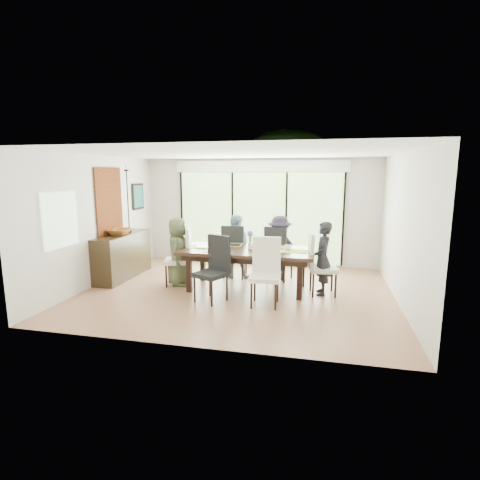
% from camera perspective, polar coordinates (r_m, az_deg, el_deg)
% --- Properties ---
extents(floor, '(6.00, 5.00, 0.01)m').
position_cam_1_polar(floor, '(7.53, -0.42, -7.88)').
color(floor, brown).
rests_on(floor, ground).
extents(ceiling, '(6.00, 5.00, 0.01)m').
position_cam_1_polar(ceiling, '(7.17, -0.45, 13.18)').
color(ceiling, white).
rests_on(ceiling, wall_back).
extents(wall_back, '(6.00, 0.02, 2.70)m').
position_cam_1_polar(wall_back, '(9.67, 2.95, 4.33)').
color(wall_back, beige).
rests_on(wall_back, floor).
extents(wall_front, '(6.00, 0.02, 2.70)m').
position_cam_1_polar(wall_front, '(4.85, -7.19, -1.49)').
color(wall_front, silver).
rests_on(wall_front, floor).
extents(wall_left, '(0.02, 5.00, 2.70)m').
position_cam_1_polar(wall_left, '(8.43, -20.80, 2.84)').
color(wall_left, beige).
rests_on(wall_left, floor).
extents(wall_right, '(0.02, 5.00, 2.70)m').
position_cam_1_polar(wall_right, '(7.18, 23.68, 1.49)').
color(wall_right, beige).
rests_on(wall_right, floor).
extents(glass_doors, '(4.20, 0.02, 2.30)m').
position_cam_1_polar(glass_doors, '(9.65, 2.91, 3.42)').
color(glass_doors, '#598C3F').
rests_on(glass_doors, wall_back).
extents(blinds_header, '(4.40, 0.06, 0.28)m').
position_cam_1_polar(blinds_header, '(9.58, 2.97, 11.16)').
color(blinds_header, white).
rests_on(blinds_header, wall_back).
extents(mullion_a, '(0.05, 0.04, 2.30)m').
position_cam_1_polar(mullion_a, '(10.21, -8.82, 3.68)').
color(mullion_a, black).
rests_on(mullion_a, wall_back).
extents(mullion_b, '(0.05, 0.04, 2.30)m').
position_cam_1_polar(mullion_b, '(9.78, -1.15, 3.52)').
color(mullion_b, black).
rests_on(mullion_b, wall_back).
extents(mullion_c, '(0.05, 0.04, 2.30)m').
position_cam_1_polar(mullion_c, '(9.55, 7.04, 3.28)').
color(mullion_c, black).
rests_on(mullion_c, wall_back).
extents(mullion_d, '(0.05, 0.04, 2.30)m').
position_cam_1_polar(mullion_d, '(9.51, 15.47, 2.97)').
color(mullion_d, black).
rests_on(mullion_d, wall_back).
extents(side_window, '(0.02, 0.90, 1.00)m').
position_cam_1_polar(side_window, '(7.43, -25.69, 2.77)').
color(side_window, '#8CAD7F').
rests_on(side_window, wall_left).
extents(deck, '(6.00, 1.80, 0.10)m').
position_cam_1_polar(deck, '(10.77, 3.69, -2.64)').
color(deck, '#523623').
rests_on(deck, ground).
extents(rail_top, '(6.00, 0.08, 0.06)m').
position_cam_1_polar(rail_top, '(11.43, 4.36, 1.16)').
color(rail_top, '#523023').
rests_on(rail_top, deck).
extents(foliage_left, '(3.20, 3.20, 3.20)m').
position_cam_1_polar(foliage_left, '(12.68, -3.03, 6.10)').
color(foliage_left, '#14380F').
rests_on(foliage_left, ground).
extents(foliage_mid, '(4.00, 4.00, 4.00)m').
position_cam_1_polar(foliage_mid, '(12.84, 7.27, 7.69)').
color(foliage_mid, '#14380F').
rests_on(foliage_mid, ground).
extents(foliage_right, '(2.80, 2.80, 2.80)m').
position_cam_1_polar(foliage_right, '(12.04, 15.43, 4.68)').
color(foliage_right, '#14380F').
rests_on(foliage_right, ground).
extents(foliage_far, '(3.60, 3.60, 3.60)m').
position_cam_1_polar(foliage_far, '(13.68, 3.33, 7.14)').
color(foliage_far, '#14380F').
rests_on(foliage_far, ground).
extents(table_top, '(2.65, 1.21, 0.07)m').
position_cam_1_polar(table_top, '(7.48, 1.10, -1.66)').
color(table_top, black).
rests_on(table_top, floor).
extents(table_apron, '(2.43, 0.99, 0.11)m').
position_cam_1_polar(table_apron, '(7.51, 1.10, -2.40)').
color(table_apron, black).
rests_on(table_apron, floor).
extents(table_leg_fl, '(0.10, 0.10, 0.76)m').
position_cam_1_polar(table_leg_fl, '(7.47, -7.76, -5.04)').
color(table_leg_fl, black).
rests_on(table_leg_fl, floor).
extents(table_leg_fr, '(0.10, 0.10, 0.76)m').
position_cam_1_polar(table_leg_fr, '(7.03, 9.07, -6.03)').
color(table_leg_fr, black).
rests_on(table_leg_fr, floor).
extents(table_leg_bl, '(0.10, 0.10, 0.76)m').
position_cam_1_polar(table_leg_bl, '(8.26, -5.68, -3.54)').
color(table_leg_bl, black).
rests_on(table_leg_bl, floor).
extents(table_leg_br, '(0.10, 0.10, 0.76)m').
position_cam_1_polar(table_leg_br, '(7.86, 9.48, -4.32)').
color(table_leg_br, black).
rests_on(table_leg_br, floor).
extents(chair_left_end, '(0.62, 0.62, 1.21)m').
position_cam_1_polar(chair_left_end, '(7.96, -9.56, -2.48)').
color(chair_left_end, white).
rests_on(chair_left_end, floor).
extents(chair_right_end, '(0.58, 0.58, 1.21)m').
position_cam_1_polar(chair_right_end, '(7.38, 12.60, -3.57)').
color(chair_right_end, beige).
rests_on(chair_right_end, floor).
extents(chair_far_left, '(0.51, 0.51, 1.21)m').
position_cam_1_polar(chair_far_left, '(8.43, -0.74, -1.63)').
color(chair_far_left, black).
rests_on(chair_far_left, floor).
extents(chair_far_right, '(0.63, 0.63, 1.21)m').
position_cam_1_polar(chair_far_right, '(8.26, 6.03, -1.93)').
color(chair_far_right, black).
rests_on(chair_far_right, floor).
extents(chair_near_left, '(0.67, 0.67, 1.21)m').
position_cam_1_polar(chair_near_left, '(6.83, -4.51, -4.46)').
color(chair_near_left, black).
rests_on(chair_near_left, floor).
extents(chair_near_right, '(0.53, 0.53, 1.21)m').
position_cam_1_polar(chair_near_right, '(6.61, 3.83, -4.94)').
color(chair_near_right, white).
rests_on(chair_near_right, floor).
extents(person_left_end, '(0.50, 0.71, 1.42)m').
position_cam_1_polar(person_left_end, '(7.93, -9.45, -1.74)').
color(person_left_end, '#475035').
rests_on(person_left_end, floor).
extents(person_right_end, '(0.47, 0.70, 1.42)m').
position_cam_1_polar(person_right_end, '(7.36, 12.48, -2.77)').
color(person_right_end, black).
rests_on(person_right_end, floor).
extents(person_far_left, '(0.71, 0.49, 1.42)m').
position_cam_1_polar(person_far_left, '(8.39, -0.77, -0.95)').
color(person_far_left, '#7B9DB1').
rests_on(person_far_left, floor).
extents(person_far_right, '(0.69, 0.46, 1.42)m').
position_cam_1_polar(person_far_right, '(8.22, 6.03, -1.24)').
color(person_far_right, black).
rests_on(person_far_right, floor).
extents(placemat_left, '(0.49, 0.35, 0.01)m').
position_cam_1_polar(placemat_left, '(7.72, -5.82, -1.07)').
color(placemat_left, '#98BF44').
rests_on(placemat_left, table_top).
extents(placemat_right, '(0.49, 0.35, 0.01)m').
position_cam_1_polar(placemat_right, '(7.35, 8.38, -1.70)').
color(placemat_right, olive).
rests_on(placemat_right, table_top).
extents(placemat_far_l, '(0.49, 0.35, 0.01)m').
position_cam_1_polar(placemat_far_l, '(7.96, -1.49, -0.69)').
color(placemat_far_l, '#97C345').
rests_on(placemat_far_l, table_top).
extents(placemat_far_r, '(0.49, 0.35, 0.01)m').
position_cam_1_polar(placemat_far_r, '(7.78, 5.67, -0.99)').
color(placemat_far_r, '#7BA53B').
rests_on(placemat_far_r, table_top).
extents(placemat_paper, '(0.49, 0.35, 0.01)m').
position_cam_1_polar(placemat_paper, '(7.32, -3.59, -1.65)').
color(placemat_paper, white).
rests_on(placemat_paper, table_top).
extents(tablet_far_l, '(0.29, 0.20, 0.01)m').
position_cam_1_polar(tablet_far_l, '(7.89, -0.88, -0.71)').
color(tablet_far_l, black).
rests_on(tablet_far_l, table_top).
extents(tablet_far_r, '(0.26, 0.19, 0.01)m').
position_cam_1_polar(tablet_far_r, '(7.73, 5.26, -0.98)').
color(tablet_far_r, black).
rests_on(tablet_far_r, table_top).
extents(papers, '(0.33, 0.24, 0.00)m').
position_cam_1_polar(papers, '(7.32, 6.40, -1.70)').
color(papers, white).
rests_on(papers, table_top).
extents(platter_base, '(0.29, 0.29, 0.03)m').
position_cam_1_polar(platter_base, '(7.32, -3.60, -1.52)').
color(platter_base, white).
rests_on(platter_base, table_top).
extents(platter_snacks, '(0.22, 0.22, 0.02)m').
position_cam_1_polar(platter_snacks, '(7.32, -3.60, -1.37)').
color(platter_snacks, '#C57C17').
rests_on(platter_snacks, table_top).
extents(vase, '(0.09, 0.09, 0.13)m').
position_cam_1_polar(vase, '(7.50, 1.55, -0.86)').
color(vase, silver).
rests_on(vase, table_top).
extents(hyacinth_stems, '(0.04, 0.04, 0.18)m').
position_cam_1_polar(hyacinth_stems, '(7.48, 1.56, 0.14)').
color(hyacinth_stems, '#337226').
rests_on(hyacinth_stems, table_top).
extents(hyacinth_blooms, '(0.12, 0.12, 0.12)m').
position_cam_1_polar(hyacinth_blooms, '(7.46, 1.56, 0.97)').
color(hyacinth_blooms, '#4E57C3').
rests_on(hyacinth_blooms, table_top).
extents(laptop, '(0.40, 0.29, 0.03)m').
position_cam_1_polar(laptop, '(7.59, -5.35, -1.17)').
color(laptop, silver).
rests_on(laptop, table_top).
extents(cup_a, '(0.19, 0.19, 0.11)m').
position_cam_1_polar(cup_a, '(7.78, -3.73, -0.59)').
color(cup_a, white).
rests_on(cup_a, table_top).
extents(cup_b, '(0.16, 0.16, 0.10)m').
position_cam_1_polar(cup_b, '(7.34, 2.09, -1.23)').
color(cup_b, white).
rests_on(cup_b, table_top).
extents(cup_c, '(0.15, 0.15, 0.11)m').
position_cam_1_polar(cup_c, '(7.45, 7.30, -1.12)').
color(cup_c, white).
rests_on(cup_c, table_top).
extents(book, '(0.20, 0.26, 0.02)m').
position_cam_1_polar(book, '(7.48, 3.05, -1.35)').
color(book, white).
rests_on(book, table_top).
extents(sideboard, '(0.50, 1.76, 0.99)m').
position_cam_1_polar(sideboard, '(8.83, -17.44, -2.29)').
color(sideboard, black).
rests_on(sideboard, floor).
extents(bowl, '(0.52, 0.52, 0.13)m').
position_cam_1_polar(bowl, '(8.65, -17.96, 1.20)').
color(bowl, brown).
rests_on(bowl, sideboard).
extents(candlestick_base, '(0.11, 0.11, 0.04)m').
position_cam_1_polar(candlestick_base, '(9.04, -16.50, 1.37)').
color(candlestick_base, black).
rests_on(candlestick_base, sideboard).
extents(candlestick_shaft, '(0.03, 0.03, 1.38)m').
position_cam_1_polar(candlestick_shaft, '(8.97, -16.73, 5.76)').
color(candlestick_shaft, black).
rests_on(candlestick_shaft, sideboard).
extents(candlestick_pan, '(0.11, 0.11, 0.03)m').
position_cam_1_polar(candlestick_pan, '(8.95, -16.95, 10.12)').
color(candlestick_pan, black).
rests_on(candlestick_pan, sideboard).
extents(candle, '(0.04, 0.04, 0.11)m').
position_cam_1_polar(candle, '(8.95, -16.97, 10.54)').
color(candle, silver).
rests_on(candle, sideboard).
extents(tapestry, '(0.02, 1.00, 1.50)m').
position_cam_1_polar(tapestry, '(8.71, -19.28, 5.46)').
color(tapestry, maroon).
rests_on(tapestry, wall_left).
extents(art_frame, '(0.03, 0.55, 0.65)m').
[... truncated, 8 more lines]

